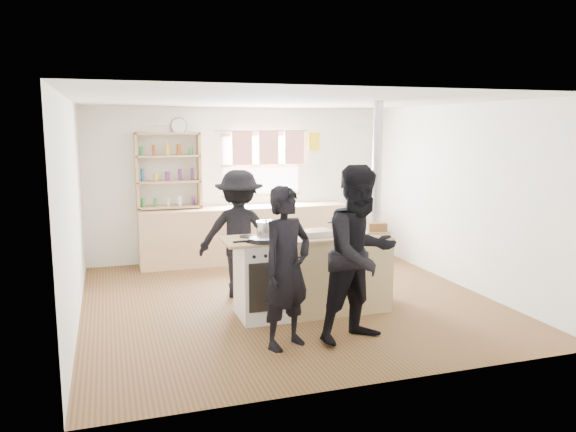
% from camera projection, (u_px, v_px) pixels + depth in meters
% --- Properties ---
extents(ground, '(5.00, 5.00, 0.01)m').
position_uv_depth(ground, '(287.00, 300.00, 7.17)').
color(ground, brown).
rests_on(ground, ground).
extents(back_counter, '(3.40, 0.55, 0.90)m').
position_uv_depth(back_counter, '(246.00, 234.00, 9.19)').
color(back_counter, '#DAB083').
rests_on(back_counter, ground).
extents(shelving_unit, '(1.00, 0.28, 1.20)m').
position_uv_depth(shelving_unit, '(168.00, 170.00, 8.77)').
color(shelving_unit, tan).
rests_on(shelving_unit, back_counter).
extents(thermos, '(0.10, 0.10, 0.30)m').
position_uv_depth(thermos, '(287.00, 196.00, 9.31)').
color(thermos, silver).
rests_on(thermos, back_counter).
extents(cooking_island, '(1.97, 0.64, 0.93)m').
position_uv_depth(cooking_island, '(313.00, 274.00, 6.63)').
color(cooking_island, white).
rests_on(cooking_island, ground).
extents(skillet_greens, '(0.36, 0.36, 0.05)m').
position_uv_depth(skillet_greens, '(263.00, 239.00, 6.18)').
color(skillet_greens, black).
rests_on(skillet_greens, cooking_island).
extents(roast_tray, '(0.36, 0.31, 0.07)m').
position_uv_depth(roast_tray, '(317.00, 233.00, 6.51)').
color(roast_tray, silver).
rests_on(roast_tray, cooking_island).
extents(stockpot_stove, '(0.23, 0.23, 0.18)m').
position_uv_depth(stockpot_stove, '(266.00, 228.00, 6.59)').
color(stockpot_stove, '#BCBCBE').
rests_on(stockpot_stove, cooking_island).
extents(stockpot_counter, '(0.28, 0.28, 0.21)m').
position_uv_depth(stockpot_counter, '(341.00, 224.00, 6.77)').
color(stockpot_counter, silver).
rests_on(stockpot_counter, cooking_island).
extents(bread_board, '(0.32, 0.26, 0.12)m').
position_uv_depth(bread_board, '(377.00, 229.00, 6.70)').
color(bread_board, tan).
rests_on(bread_board, cooking_island).
extents(flue_heater, '(0.35, 0.35, 2.50)m').
position_uv_depth(flue_heater, '(375.00, 251.00, 7.06)').
color(flue_heater, black).
rests_on(flue_heater, ground).
extents(person_near_left, '(0.70, 0.61, 1.62)m').
position_uv_depth(person_near_left, '(287.00, 268.00, 5.53)').
color(person_near_left, black).
rests_on(person_near_left, ground).
extents(person_near_right, '(1.04, 0.90, 1.82)m').
position_uv_depth(person_near_right, '(361.00, 254.00, 5.69)').
color(person_near_right, black).
rests_on(person_near_right, ground).
extents(person_far, '(1.20, 0.91, 1.65)m').
position_uv_depth(person_far, '(239.00, 234.00, 7.23)').
color(person_far, black).
rests_on(person_far, ground).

